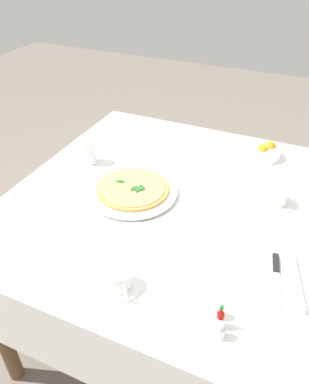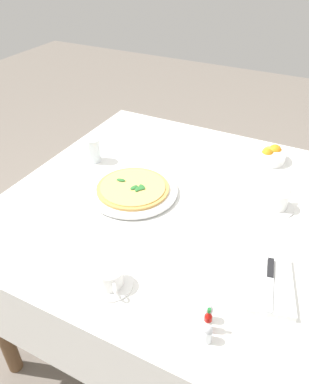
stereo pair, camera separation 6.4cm
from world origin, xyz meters
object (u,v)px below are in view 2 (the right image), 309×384
Objects in this scene: coffee_cup_near_right at (277,201)px; water_glass_right_edge at (93,152)px; hot_sauce_bottle at (208,321)px; coffee_cup_back_corner at (110,278)px; salt_shaker at (207,334)px; pepper_shaker at (208,314)px; citrus_bowl at (269,154)px; pizza_plate at (133,191)px; dinner_knife at (270,281)px; pizza at (133,188)px; napkin_folded at (269,284)px.

coffee_cup_near_right is 1.24× the size of water_glass_right_edge.
hot_sauce_bottle reaches higher than coffee_cup_near_right.
coffee_cup_back_corner is 0.67m from coffee_cup_near_right.
pepper_shaker is (-0.06, -0.02, 0.00)m from salt_shaker.
citrus_bowl is (-0.33, -0.11, -0.00)m from coffee_cup_near_right.
water_glass_right_edge reaches higher than pepper_shaker.
water_glass_right_edge is at bearing -115.70° from pizza_plate.
dinner_knife is 0.72m from citrus_bowl.
hot_sauce_bottle is (0.59, -0.04, 0.00)m from coffee_cup_near_right.
water_glass_right_edge is at bearing -115.69° from pizza.
salt_shaker reaches higher than napkin_folded.
salt_shaker is 1.00× the size of pepper_shaker.
coffee_cup_back_corner is 0.45m from dinner_knife.
water_glass_right_edge reaches higher than citrus_bowl.
pepper_shaker is at bearing -44.08° from dinner_knife.
hot_sauce_bottle is at bearing -160.35° from salt_shaker.
pizza is 3.32× the size of hot_sauce_bottle.
pepper_shaker is (0.18, -0.12, 0.02)m from napkin_folded.
pepper_shaker is at bearing -160.35° from hot_sauce_bottle.
dinner_knife is (0.22, 0.57, 0.01)m from pizza_plate.
water_glass_right_edge is 1.86× the size of pepper_shaker.
coffee_cup_back_corner is 0.30m from hot_sauce_bottle.
citrus_bowl is at bearing -176.62° from pepper_shaker.
salt_shaker is (0.24, -0.10, 0.02)m from napkin_folded.
salt_shaker reaches higher than pizza_plate.
dinner_knife is (0.00, 0.00, 0.01)m from napkin_folded.
hot_sauce_bottle is 0.03m from salt_shaker.
water_glass_right_edge is at bearing -128.35° from salt_shaker.
pepper_shaker is (0.56, -0.05, -0.01)m from coffee_cup_near_right.
coffee_cup_back_corner is at bearing -78.92° from napkin_folded.
pizza is 4.90× the size of salt_shaker.
salt_shaker reaches higher than dinner_knife.
water_glass_right_edge is 0.92m from hot_sauce_bottle.
coffee_cup_near_right is at bearing 107.28° from pizza_plate.
water_glass_right_edge reaches higher than coffee_cup_near_right.
pizza_plate is at bearing -99.22° from pizza.
dinner_knife is at bearing 67.36° from water_glass_right_edge.
pizza_plate is 1.38× the size of napkin_folded.
water_glass_right_edge is at bearing -126.34° from pepper_shaker.
coffee_cup_back_corner is (0.42, 0.17, 0.02)m from pizza_plate.
pepper_shaker is (0.53, 0.72, -0.02)m from water_glass_right_edge.
salt_shaker is (0.24, -0.10, 0.00)m from dinner_knife.
hot_sauce_bottle is at bearing -42.08° from napkin_folded.
pepper_shaker is (0.18, -0.12, 0.00)m from dinner_knife.
water_glass_right_edge reaches higher than dinner_knife.
napkin_folded is 2.97× the size of hot_sauce_bottle.
water_glass_right_edge is at bearing -123.91° from dinner_knife.
pizza is at bearing -72.71° from coffee_cup_near_right.
hot_sauce_bottle reaches higher than napkin_folded.
water_glass_right_edge is 0.91m from dinner_knife.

